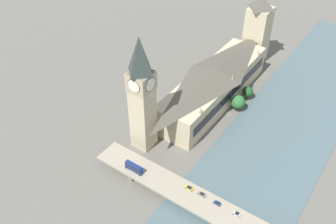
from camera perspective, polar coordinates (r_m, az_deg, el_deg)
name	(u,v)px	position (r m, az deg, el deg)	size (l,w,h in m)	color
ground_plane	(229,114)	(259.55, 9.21, -0.27)	(600.00, 600.00, 0.00)	#605E56
river_water	(281,135)	(250.66, 16.78, -3.37)	(62.84, 360.00, 0.30)	#4C6066
parliament_hall	(214,84)	(262.98, 7.08, 4.20)	(28.07, 108.12, 26.61)	#C1B28E
clock_tower	(142,93)	(209.70, -4.03, 2.88)	(13.08, 13.08, 74.55)	#C1B28E
victoria_tower	(257,31)	(309.11, 13.47, 11.99)	(17.06, 17.06, 56.80)	#C1B28E
road_bridge	(223,215)	(196.32, 8.41, -15.27)	(157.67, 15.79, 5.91)	gray
double_decker_bus_mid	(134,167)	(210.03, -5.22, -8.40)	(11.15, 2.57, 4.93)	navy
car_northbound_lead	(202,194)	(200.65, 5.20, -12.36)	(4.47, 1.74, 1.40)	slate
car_northbound_mid	(237,214)	(195.59, 10.45, -15.01)	(3.80, 1.92, 1.46)	silver
car_southbound_lead	(217,203)	(198.06, 7.52, -13.60)	(3.94, 1.92, 1.33)	navy
car_southbound_tail	(189,188)	(202.68, 3.26, -11.48)	(4.68, 1.76, 1.46)	gold
tree_embankment_near	(248,92)	(271.72, 12.06, 3.03)	(7.92, 7.92, 10.17)	brown
tree_embankment_mid	(238,102)	(258.78, 10.62, 1.53)	(9.63, 9.63, 12.36)	brown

